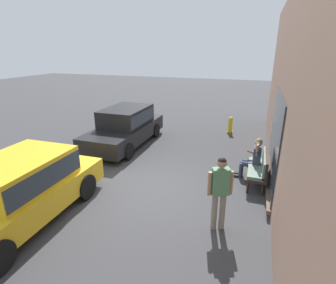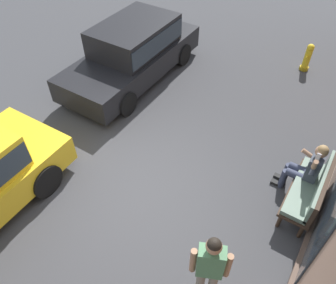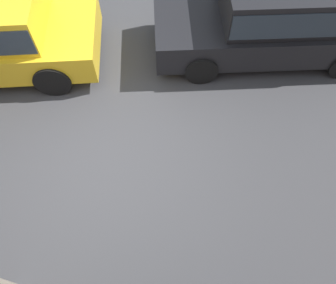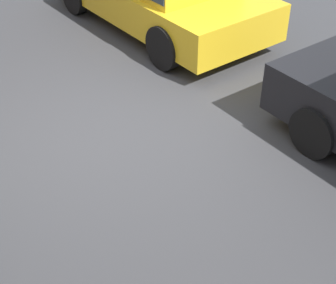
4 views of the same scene
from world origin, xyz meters
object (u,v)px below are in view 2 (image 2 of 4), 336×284
object	(u,v)px
bench	(313,189)
person_on_phone	(307,168)
pedestrian_standing	(210,267)
fire_hydrant	(307,58)
parked_car_near	(133,50)

from	to	relation	value
bench	person_on_phone	world-z (taller)	person_on_phone
bench	pedestrian_standing	distance (m)	2.68
bench	pedestrian_standing	bearing A→B (deg)	-18.69
bench	fire_hydrant	bearing A→B (deg)	-163.79
pedestrian_standing	fire_hydrant	bearing A→B (deg)	-175.77
parked_car_near	pedestrian_standing	size ratio (longest dim) A/B	2.56
person_on_phone	pedestrian_standing	bearing A→B (deg)	-12.54
parked_car_near	fire_hydrant	distance (m)	4.96
pedestrian_standing	fire_hydrant	world-z (taller)	pedestrian_standing
parked_car_near	fire_hydrant	world-z (taller)	parked_car_near
person_on_phone	pedestrian_standing	size ratio (longest dim) A/B	0.76
bench	person_on_phone	distance (m)	0.40
person_on_phone	fire_hydrant	xyz separation A→B (m)	(-4.44, -1.16, -0.29)
bench	pedestrian_standing	size ratio (longest dim) A/B	0.89
person_on_phone	pedestrian_standing	world-z (taller)	pedestrian_standing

